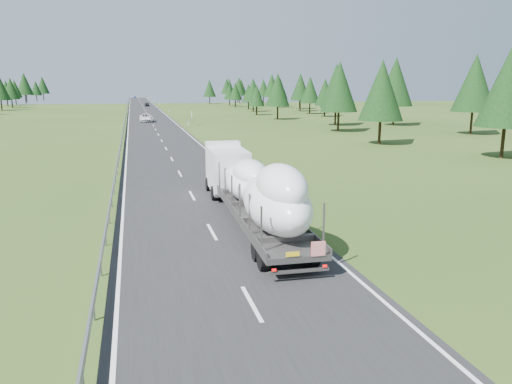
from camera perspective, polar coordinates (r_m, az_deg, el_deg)
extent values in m
plane|color=#2D4416|center=(18.00, -0.52, -12.66)|extent=(400.00, 400.00, 0.00)
cube|color=black|center=(116.21, -12.05, 8.16)|extent=(10.00, 400.00, 0.02)
cube|color=slate|center=(116.12, -14.70, 8.32)|extent=(0.08, 400.00, 0.32)
cylinder|color=slate|center=(17.55, -18.07, -12.90)|extent=(0.10, 0.10, 0.60)
cube|color=silver|center=(47.56, -1.21, 3.61)|extent=(0.12, 0.07, 1.00)
cube|color=black|center=(47.51, -1.21, 3.99)|extent=(0.13, 0.08, 0.12)
cube|color=silver|center=(96.70, -7.76, 7.85)|extent=(0.12, 0.07, 1.00)
cube|color=black|center=(96.68, -7.76, 8.04)|extent=(0.13, 0.08, 0.12)
cube|color=silver|center=(146.43, -9.90, 9.20)|extent=(0.12, 0.07, 1.00)
cube|color=black|center=(146.42, -9.91, 9.33)|extent=(0.13, 0.08, 0.12)
cube|color=silver|center=(196.30, -10.97, 9.87)|extent=(0.12, 0.07, 1.00)
cube|color=black|center=(196.28, -10.97, 9.96)|extent=(0.13, 0.08, 0.12)
cube|color=silver|center=(246.22, -11.60, 10.26)|extent=(0.12, 0.07, 1.00)
cube|color=black|center=(246.21, -11.60, 10.33)|extent=(0.13, 0.08, 0.12)
cube|color=silver|center=(296.16, -12.02, 10.52)|extent=(0.12, 0.07, 1.00)
cube|color=black|center=(296.16, -12.02, 10.58)|extent=(0.13, 0.08, 0.12)
cube|color=silver|center=(346.12, -12.32, 10.70)|extent=(0.12, 0.07, 1.00)
cube|color=black|center=(346.12, -12.32, 10.75)|extent=(0.13, 0.08, 0.12)
cylinder|color=slate|center=(96.75, -7.35, 8.16)|extent=(0.08, 0.08, 2.00)
cube|color=silver|center=(96.68, -7.37, 8.75)|extent=(0.05, 0.90, 1.20)
cylinder|color=black|center=(84.84, 23.40, 7.46)|extent=(0.36, 0.36, 4.17)
cone|color=black|center=(84.67, 23.74, 11.37)|extent=(6.49, 6.49, 8.69)
cylinder|color=black|center=(99.08, 15.45, 8.59)|extent=(0.36, 0.36, 4.32)
cone|color=black|center=(98.93, 15.65, 12.06)|extent=(6.72, 6.72, 9.00)
cylinder|color=black|center=(112.26, 13.42, 8.80)|extent=(0.36, 0.36, 3.27)
cone|color=black|center=(112.12, 13.53, 11.12)|extent=(5.09, 5.09, 6.82)
cylinder|color=black|center=(123.54, 7.84, 9.25)|extent=(0.36, 0.36, 3.13)
cone|color=black|center=(123.41, 7.90, 11.26)|extent=(4.86, 4.86, 6.51)
cylinder|color=black|center=(134.97, 6.16, 9.58)|extent=(0.36, 0.36, 3.35)
cone|color=black|center=(134.85, 6.20, 11.55)|extent=(5.21, 5.21, 6.97)
cylinder|color=black|center=(148.38, 5.07, 9.90)|extent=(0.36, 0.36, 3.72)
cone|color=black|center=(148.27, 5.11, 11.89)|extent=(5.79, 5.79, 7.75)
cylinder|color=black|center=(163.46, 5.01, 10.10)|extent=(0.36, 0.36, 3.72)
cone|color=black|center=(163.36, 5.04, 11.91)|extent=(5.78, 5.78, 7.74)
cylinder|color=black|center=(173.05, 2.73, 10.20)|extent=(0.36, 0.36, 3.45)
cone|color=black|center=(172.95, 2.75, 11.78)|extent=(5.36, 5.36, 7.18)
cylinder|color=black|center=(190.05, 1.81, 10.46)|extent=(0.36, 0.36, 3.97)
cone|color=black|center=(189.97, 1.82, 12.12)|extent=(6.17, 6.17, 8.27)
cylinder|color=black|center=(205.42, 0.85, 10.51)|extent=(0.36, 0.36, 3.38)
cone|color=black|center=(205.34, 0.85, 11.81)|extent=(5.26, 5.26, 7.04)
cylinder|color=black|center=(215.71, -1.94, 10.62)|extent=(0.36, 0.36, 3.66)
cone|color=black|center=(215.63, -1.95, 11.96)|extent=(5.69, 5.69, 7.62)
cylinder|color=black|center=(228.81, -2.13, 10.65)|extent=(0.36, 0.36, 3.26)
cone|color=black|center=(228.74, -2.14, 11.79)|extent=(5.08, 5.08, 6.80)
cylinder|color=black|center=(242.50, -1.70, 10.77)|extent=(0.36, 0.36, 3.54)
cone|color=black|center=(242.43, -1.71, 11.93)|extent=(5.50, 5.50, 7.37)
cylinder|color=black|center=(258.98, -3.37, 10.85)|extent=(0.36, 0.36, 3.64)
cone|color=black|center=(258.91, -3.38, 11.97)|extent=(5.67, 5.67, 7.59)
cylinder|color=black|center=(270.33, -3.10, 10.93)|extent=(0.36, 0.36, 3.83)
cone|color=black|center=(270.27, -3.12, 12.06)|extent=(5.96, 5.96, 7.98)
cylinder|color=black|center=(58.27, 26.39, 5.37)|extent=(0.36, 0.36, 3.90)
cone|color=black|center=(58.00, 26.90, 10.69)|extent=(6.07, 6.07, 8.13)
cylinder|color=black|center=(66.67, 13.95, 6.86)|extent=(0.36, 0.36, 3.65)
cone|color=black|center=(66.42, 14.18, 11.21)|extent=(5.67, 5.67, 7.60)
cylinder|color=black|center=(83.94, 9.39, 8.14)|extent=(0.36, 0.36, 3.85)
cone|color=black|center=(83.76, 9.52, 11.79)|extent=(5.99, 5.99, 8.03)
cylinder|color=black|center=(96.85, 9.06, 8.69)|extent=(0.36, 0.36, 3.92)
cone|color=black|center=(96.69, 9.17, 11.91)|extent=(6.10, 6.10, 8.18)
cylinder|color=black|center=(112.29, 2.47, 9.16)|extent=(0.36, 0.36, 3.45)
cone|color=black|center=(112.14, 2.50, 11.61)|extent=(5.37, 5.37, 7.20)
cylinder|color=black|center=(128.88, 0.07, 9.37)|extent=(0.36, 0.36, 2.62)
cone|color=black|center=(128.76, 0.07, 10.99)|extent=(4.08, 4.08, 5.46)
cylinder|color=black|center=(145.78, -0.32, 9.81)|extent=(0.36, 0.36, 3.26)
cone|color=black|center=(145.66, -0.32, 11.60)|extent=(5.08, 5.08, 6.80)
cylinder|color=black|center=(160.78, -0.87, 9.93)|extent=(0.36, 0.36, 2.70)
cone|color=black|center=(160.68, -0.87, 11.27)|extent=(4.20, 4.20, 5.63)
cylinder|color=black|center=(176.32, -2.38, 10.15)|extent=(0.36, 0.36, 2.89)
cone|color=black|center=(176.23, -2.39, 11.45)|extent=(4.49, 4.49, 6.02)
cylinder|color=black|center=(190.34, -3.04, 10.26)|extent=(0.36, 0.36, 2.71)
cone|color=black|center=(190.25, -3.05, 11.39)|extent=(4.22, 4.22, 5.65)
cylinder|color=black|center=(206.67, -5.31, 10.46)|extent=(0.36, 0.36, 3.32)
cone|color=black|center=(206.59, -5.34, 11.74)|extent=(5.17, 5.17, 6.92)
cylinder|color=black|center=(170.25, -27.09, 8.90)|extent=(0.36, 0.36, 3.63)
cone|color=black|center=(170.16, -27.25, 10.60)|extent=(5.65, 5.65, 7.57)
cylinder|color=black|center=(187.14, -26.10, 9.14)|extent=(0.36, 0.36, 3.40)
cone|color=black|center=(187.05, -26.24, 10.58)|extent=(5.29, 5.29, 7.09)
cylinder|color=black|center=(203.48, -26.53, 9.20)|extent=(0.36, 0.36, 3.14)
cone|color=black|center=(203.40, -26.65, 10.43)|extent=(4.89, 4.89, 6.55)
cylinder|color=black|center=(215.47, -25.75, 9.38)|extent=(0.36, 0.36, 3.25)
cone|color=black|center=(215.39, -25.86, 10.58)|extent=(5.06, 5.06, 6.78)
cylinder|color=black|center=(227.97, -24.83, 9.68)|extent=(0.36, 0.36, 4.27)
cone|color=black|center=(227.91, -24.97, 11.17)|extent=(6.65, 6.65, 8.90)
cylinder|color=black|center=(241.16, -24.74, 9.72)|extent=(0.36, 0.36, 3.93)
cone|color=black|center=(241.10, -24.85, 11.01)|extent=(6.11, 6.11, 8.18)
cylinder|color=black|center=(258.27, -23.77, 9.82)|extent=(0.36, 0.36, 3.27)
cone|color=black|center=(258.21, -23.86, 10.82)|extent=(5.08, 5.08, 6.81)
cylinder|color=black|center=(268.86, -23.12, 10.00)|extent=(0.36, 0.36, 3.99)
cone|color=black|center=(268.80, -23.22, 11.18)|extent=(6.21, 6.21, 8.32)
cube|color=white|center=(34.58, -3.29, 2.65)|extent=(2.58, 4.96, 2.74)
cube|color=black|center=(36.94, -4.01, 4.02)|extent=(2.25, 0.14, 1.37)
cube|color=white|center=(36.47, -3.94, 5.55)|extent=(2.48, 1.24, 0.29)
cube|color=#585553|center=(33.88, -2.96, 0.18)|extent=(2.53, 3.00, 0.24)
cylinder|color=black|center=(36.36, -5.52, 0.89)|extent=(0.37, 0.99, 0.98)
cylinder|color=black|center=(36.74, -2.04, 1.06)|extent=(0.37, 0.99, 0.98)
cylinder|color=black|center=(33.33, -4.73, -0.13)|extent=(0.37, 0.99, 0.98)
cylinder|color=black|center=(33.74, -0.95, 0.06)|extent=(0.37, 0.99, 0.98)
cube|color=#585553|center=(25.89, 0.53, -2.74)|extent=(3.01, 13.78, 0.25)
cube|color=#585553|center=(25.54, -2.30, -2.39)|extent=(0.43, 13.71, 0.24)
cube|color=#585553|center=(26.17, 3.30, -2.04)|extent=(0.43, 13.71, 0.24)
cube|color=#585553|center=(19.81, 1.09, -4.26)|extent=(0.07, 0.07, 1.86)
cube|color=#585553|center=(20.61, 8.12, -3.73)|extent=(0.07, 0.07, 1.86)
cube|color=#585553|center=(22.01, -0.48, -2.58)|extent=(0.07, 0.07, 1.86)
cube|color=#585553|center=(22.73, 5.93, -2.17)|extent=(0.07, 0.07, 1.86)
cube|color=#585553|center=(24.23, -1.76, -1.21)|extent=(0.07, 0.07, 1.86)
cube|color=#585553|center=(24.89, 4.11, -0.87)|extent=(0.07, 0.07, 1.86)
cube|color=#585553|center=(26.48, -2.83, -0.06)|extent=(0.07, 0.07, 1.86)
cube|color=#585553|center=(27.08, 2.59, 0.21)|extent=(0.07, 0.07, 1.86)
cube|color=#585553|center=(28.74, -3.73, 0.90)|extent=(0.07, 0.07, 1.86)
cube|color=#585553|center=(29.30, 1.30, 1.14)|extent=(0.07, 0.07, 1.86)
cube|color=#585553|center=(31.02, -4.49, 1.72)|extent=(0.07, 0.07, 1.86)
cube|color=#585553|center=(31.54, 0.18, 1.93)|extent=(0.07, 0.07, 1.86)
cylinder|color=black|center=(20.86, 1.26, -7.64)|extent=(0.42, 0.99, 0.98)
cylinder|color=black|center=(21.49, 6.86, -7.13)|extent=(0.42, 0.99, 0.98)
cylinder|color=black|center=(21.93, 0.46, -6.64)|extent=(0.42, 0.99, 0.98)
cylinder|color=black|center=(22.54, 5.81, -6.18)|extent=(0.42, 0.99, 0.98)
cube|color=#585553|center=(19.82, 5.46, -8.94)|extent=(2.45, 0.18, 0.12)
cube|color=red|center=(19.71, 7.61, -6.39)|extent=(0.59, 0.05, 0.59)
cube|color=yellow|center=(19.42, 4.74, -7.07)|extent=(0.54, 0.05, 0.18)
cube|color=red|center=(19.41, 2.63, -8.89)|extent=(0.18, 0.06, 0.10)
cube|color=red|center=(20.05, 8.34, -8.31)|extent=(0.18, 0.06, 0.10)
ellipsoid|color=white|center=(22.61, 2.50, -1.28)|extent=(2.87, 6.75, 2.56)
ellipsoid|color=white|center=(21.64, 3.14, 0.53)|extent=(2.16, 4.29, 2.04)
ellipsoid|color=white|center=(28.99, -1.19, 1.10)|extent=(2.69, 6.69, 1.94)
ellipsoid|color=white|center=(28.07, -0.83, 2.14)|extent=(2.02, 4.25, 1.55)
imported|color=white|center=(107.41, -12.41, 8.27)|extent=(2.82, 5.99, 1.66)
imported|color=black|center=(186.71, -12.36, 9.75)|extent=(1.72, 3.97, 1.33)
imported|color=navy|center=(310.23, -13.68, 10.53)|extent=(1.39, 3.95, 1.30)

